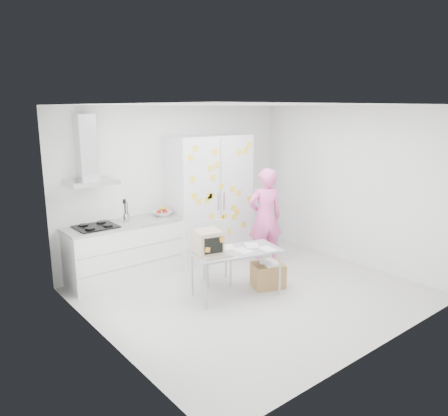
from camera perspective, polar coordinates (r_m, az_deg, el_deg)
floor at (r=6.57m, az=3.89°, el=-11.05°), size 4.50×4.00×0.02m
walls at (r=6.68m, az=-0.12°, el=1.64°), size 4.52×4.01×2.70m
ceiling at (r=6.01m, az=4.29°, el=13.30°), size 4.50×4.00×0.02m
counter_run at (r=7.09m, az=-12.78°, el=-5.36°), size 1.84×0.63×1.28m
range_hood at (r=6.73m, az=-17.40°, el=6.37°), size 0.70×0.48×1.01m
tall_cabinet at (r=7.74m, az=-1.95°, el=1.31°), size 1.50×0.68×2.20m
person at (r=7.43m, az=5.39°, el=-1.25°), size 0.72×0.60×1.69m
desk at (r=6.14m, az=-0.70°, el=-5.06°), size 1.37×0.91×1.00m
chair at (r=6.77m, az=-1.06°, el=-5.22°), size 0.59×0.59×0.97m
cardboard_box at (r=6.73m, az=5.78°, el=-8.67°), size 0.56×0.51×0.40m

